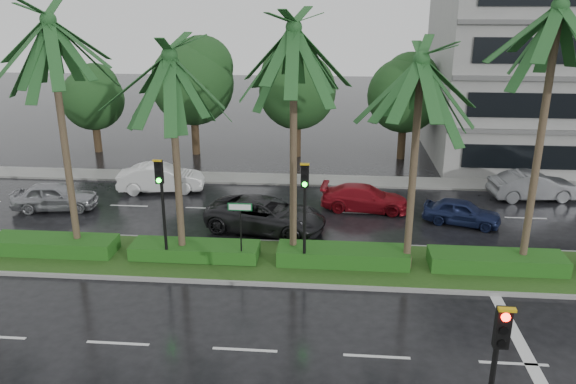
# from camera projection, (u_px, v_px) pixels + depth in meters

# --- Properties ---
(ground) EXTENTS (120.00, 120.00, 0.00)m
(ground) POSITION_uv_depth(u_px,v_px,m) (265.00, 274.00, 21.86)
(ground) COLOR black
(ground) RESTS_ON ground
(far_sidewalk) EXTENTS (40.00, 2.00, 0.12)m
(far_sidewalk) POSITION_uv_depth(u_px,v_px,m) (290.00, 180.00, 33.14)
(far_sidewalk) COLOR slate
(far_sidewalk) RESTS_ON ground
(median) EXTENTS (36.00, 4.00, 0.15)m
(median) POSITION_uv_depth(u_px,v_px,m) (268.00, 261.00, 22.78)
(median) COLOR gray
(median) RESTS_ON ground
(hedge) EXTENTS (35.20, 1.40, 0.60)m
(hedge) POSITION_uv_depth(u_px,v_px,m) (268.00, 253.00, 22.65)
(hedge) COLOR #1C4614
(hedge) RESTS_ON median
(lane_markings) EXTENTS (34.00, 13.06, 0.01)m
(lane_markings) POSITION_uv_depth(u_px,v_px,m) (343.00, 283.00, 21.21)
(lane_markings) COLOR silver
(lane_markings) RESTS_ON ground
(palm_row) EXTENTS (26.30, 4.20, 10.60)m
(palm_row) POSITION_uv_depth(u_px,v_px,m) (231.00, 53.00, 20.21)
(palm_row) COLOR #49362A
(palm_row) RESTS_ON median
(signal_median_left) EXTENTS (0.34, 0.42, 4.36)m
(signal_median_left) POSITION_uv_depth(u_px,v_px,m) (162.00, 196.00, 21.49)
(signal_median_left) COLOR black
(signal_median_left) RESTS_ON median
(signal_median_right) EXTENTS (0.34, 0.42, 4.36)m
(signal_median_right) POSITION_uv_depth(u_px,v_px,m) (305.00, 201.00, 21.04)
(signal_median_right) COLOR black
(signal_median_right) RESTS_ON median
(street_sign) EXTENTS (0.95, 0.09, 2.60)m
(street_sign) POSITION_uv_depth(u_px,v_px,m) (240.00, 218.00, 21.70)
(street_sign) COLOR black
(street_sign) RESTS_ON median
(bg_trees) EXTENTS (32.68, 5.51, 7.96)m
(bg_trees) POSITION_uv_depth(u_px,v_px,m) (309.00, 87.00, 36.83)
(bg_trees) COLOR #362818
(bg_trees) RESTS_ON ground
(building) EXTENTS (16.00, 10.00, 12.00)m
(building) POSITION_uv_depth(u_px,v_px,m) (566.00, 69.00, 35.48)
(building) COLOR gray
(building) RESTS_ON ground
(car_silver) EXTENTS (2.24, 4.35, 1.42)m
(car_silver) POSITION_uv_depth(u_px,v_px,m) (55.00, 196.00, 28.40)
(car_silver) COLOR #97989E
(car_silver) RESTS_ON ground
(car_white) EXTENTS (2.31, 4.85, 1.53)m
(car_white) POSITION_uv_depth(u_px,v_px,m) (161.00, 178.00, 31.09)
(car_white) COLOR silver
(car_white) RESTS_ON ground
(car_darkgrey) EXTENTS (3.72, 5.97, 1.54)m
(car_darkgrey) POSITION_uv_depth(u_px,v_px,m) (266.00, 215.00, 25.78)
(car_darkgrey) COLOR black
(car_darkgrey) RESTS_ON ground
(car_red) EXTENTS (2.24, 4.59, 1.29)m
(car_red) POSITION_uv_depth(u_px,v_px,m) (365.00, 198.00, 28.37)
(car_red) COLOR maroon
(car_red) RESTS_ON ground
(car_blue) EXTENTS (2.46, 3.84, 1.22)m
(car_blue) POSITION_uv_depth(u_px,v_px,m) (462.00, 212.00, 26.57)
(car_blue) COLOR #182148
(car_blue) RESTS_ON ground
(car_grey) EXTENTS (2.12, 4.70, 1.50)m
(car_grey) POSITION_uv_depth(u_px,v_px,m) (533.00, 186.00, 29.85)
(car_grey) COLOR #545559
(car_grey) RESTS_ON ground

